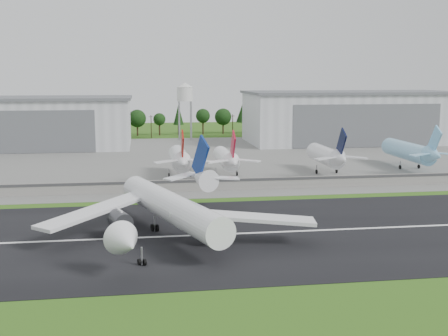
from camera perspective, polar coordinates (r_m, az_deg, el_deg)
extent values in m
plane|color=#2F5614|center=(109.08, 6.42, -7.95)|extent=(600.00, 600.00, 0.00)
cube|color=black|center=(118.35, 5.18, -6.53)|extent=(320.00, 60.00, 0.10)
cube|color=white|center=(118.34, 5.18, -6.50)|extent=(220.00, 1.00, 0.02)
cube|color=slate|center=(224.62, -1.38, 1.03)|extent=(320.00, 150.00, 0.10)
cube|color=gray|center=(160.89, 1.45, -1.65)|extent=(240.00, 0.50, 3.50)
cube|color=#38383A|center=(160.37, 1.47, -1.23)|extent=(240.00, 0.12, 0.70)
cube|color=silver|center=(271.73, -19.64, 4.24)|extent=(95.00, 42.00, 22.00)
cube|color=#595B60|center=(271.07, -19.78, 6.68)|extent=(97.00, 44.00, 1.20)
cube|color=#595B60|center=(251.24, -20.55, 3.42)|extent=(66.50, 0.30, 18.04)
cube|color=silver|center=(285.30, 12.65, 4.97)|extent=(100.00, 45.00, 24.00)
cube|color=#595B60|center=(284.69, 12.74, 7.50)|extent=(102.00, 47.00, 1.20)
cube|color=#595B60|center=(264.49, 14.39, 4.17)|extent=(70.00, 0.30, 19.68)
cylinder|color=#99999E|center=(284.18, -4.52, 4.74)|extent=(0.50, 0.50, 20.00)
cylinder|color=#99999E|center=(290.60, -3.42, 4.85)|extent=(0.50, 0.50, 20.00)
cylinder|color=silver|center=(286.65, -4.00, 7.49)|extent=(8.00, 8.00, 7.00)
cone|color=silver|center=(286.55, -4.01, 8.43)|extent=(8.40, 8.40, 2.40)
cylinder|color=white|center=(113.80, -5.41, -3.97)|extent=(20.04, 43.44, 5.80)
cone|color=white|center=(90.91, -9.88, -7.47)|extent=(7.46, 7.58, 5.80)
cone|color=white|center=(138.65, -2.34, -1.04)|extent=(8.18, 10.32, 5.51)
cube|color=navy|center=(137.32, -2.41, 1.10)|extent=(3.63, 9.17, 11.13)
cube|color=white|center=(108.87, 1.92, -4.98)|extent=(28.49, 9.65, 2.65)
cylinder|color=#333338|center=(108.82, -1.09, -5.85)|extent=(5.41, 6.45, 3.80)
cube|color=white|center=(137.04, -0.36, -0.99)|extent=(9.07, 3.41, 0.98)
cube|color=white|center=(117.23, -12.76, -4.17)|extent=(23.01, 24.30, 2.65)
cylinder|color=#333338|center=(114.18, -10.49, -5.28)|extent=(5.41, 6.45, 3.80)
cube|color=white|center=(139.32, -4.39, -0.85)|extent=(9.10, 8.00, 0.98)
cube|color=#99999E|center=(111.22, -5.96, -6.69)|extent=(19.37, 31.62, 3.20)
cylinder|color=black|center=(119.19, -7.06, -6.05)|extent=(0.87, 1.55, 1.50)
cylinder|color=silver|center=(182.94, -4.58, 0.99)|extent=(5.93, 24.00, 5.93)
cone|color=silver|center=(167.50, -4.23, 0.57)|extent=(5.63, 7.00, 5.63)
cube|color=maroon|center=(167.34, -4.26, 2.22)|extent=(0.45, 8.59, 10.02)
cylinder|color=#99999E|center=(181.47, -5.62, -0.52)|extent=(0.32, 0.32, 3.00)
cylinder|color=#99999E|center=(181.93, -3.42, -0.47)|extent=(0.32, 0.32, 3.00)
cylinder|color=black|center=(181.59, -5.62, -0.74)|extent=(0.40, 1.40, 1.40)
cylinder|color=white|center=(184.60, 0.16, 0.99)|extent=(5.30, 24.00, 5.30)
cone|color=white|center=(169.31, 0.94, 0.58)|extent=(5.03, 7.00, 5.03)
cube|color=#AD0D29|center=(169.14, 0.91, 2.21)|extent=(0.45, 8.59, 10.02)
cylinder|color=#99999E|center=(182.81, -0.84, -0.41)|extent=(0.32, 0.32, 3.00)
cylinder|color=#99999E|center=(183.84, 1.33, -0.35)|extent=(0.32, 0.32, 3.00)
cylinder|color=black|center=(182.93, -0.83, -0.62)|extent=(0.40, 1.40, 1.40)
cylinder|color=silver|center=(192.54, 10.23, 1.27)|extent=(5.84, 24.00, 5.84)
cone|color=silver|center=(177.93, 11.83, 0.90)|extent=(5.54, 7.00, 5.54)
cube|color=black|center=(177.78, 11.82, 2.45)|extent=(0.45, 8.59, 10.02)
cylinder|color=#99999E|center=(190.23, 9.39, -0.15)|extent=(0.32, 0.32, 3.00)
cylinder|color=#99999E|center=(192.47, 11.37, -0.10)|extent=(0.32, 0.32, 3.00)
cylinder|color=black|center=(190.34, 9.38, -0.36)|extent=(0.40, 1.40, 1.40)
cylinder|color=#86C3E8|center=(209.39, 18.15, 1.65)|extent=(6.28, 30.00, 6.28)
cone|color=#86C3E8|center=(193.04, 20.60, 1.21)|extent=(5.97, 7.00, 5.97)
cube|color=#74BCEE|center=(192.92, 20.61, 2.64)|extent=(0.45, 8.59, 10.02)
cylinder|color=#99999E|center=(206.71, 17.47, 0.29)|extent=(0.32, 0.32, 3.00)
cylinder|color=#99999E|center=(209.84, 19.19, 0.33)|extent=(0.32, 0.32, 3.00)
cylinder|color=black|center=(206.81, 17.46, 0.10)|extent=(0.40, 1.40, 1.40)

